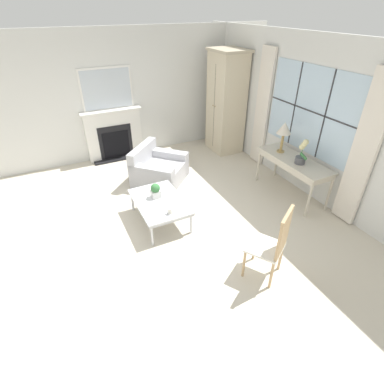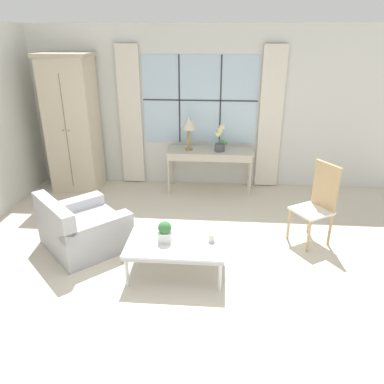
{
  "view_description": "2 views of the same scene",
  "coord_description": "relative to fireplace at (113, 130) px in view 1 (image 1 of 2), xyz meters",
  "views": [
    {
      "loc": [
        3.83,
        -1.22,
        3.2
      ],
      "look_at": [
        0.2,
        0.56,
        0.62
      ],
      "focal_mm": 28.0,
      "sensor_mm": 36.0,
      "label": 1
    },
    {
      "loc": [
        0.4,
        -3.65,
        2.66
      ],
      "look_at": [
        0.07,
        0.42,
        0.91
      ],
      "focal_mm": 35.0,
      "sensor_mm": 36.0,
      "label": 2
    }
  ],
  "objects": [
    {
      "name": "potted_orchid",
      "position": [
        3.28,
        2.57,
        0.26
      ],
      "size": [
        0.23,
        0.18,
        0.47
      ],
      "color": "#4C4C51",
      "rests_on": "console_table"
    },
    {
      "name": "ground_plane",
      "position": [
        2.91,
        -0.05,
        -0.68
      ],
      "size": [
        14.0,
        14.0,
        0.0
      ],
      "primitive_type": "plane",
      "color": "beige"
    },
    {
      "name": "side_chair_wooden",
      "position": [
        4.62,
        0.94,
        -0.07
      ],
      "size": [
        0.61,
        0.61,
        1.1
      ],
      "color": "white",
      "rests_on": "ground_plane"
    },
    {
      "name": "armchair_upholstered",
      "position": [
        1.52,
        0.51,
        -0.43
      ],
      "size": [
        1.35,
        1.35,
        0.74
      ],
      "color": "#B2B2B7",
      "rests_on": "ground_plane"
    },
    {
      "name": "fireplace",
      "position": [
        0.0,
        0.0,
        0.0
      ],
      "size": [
        0.34,
        1.35,
        2.05
      ],
      "color": "black",
      "rests_on": "ground_plane"
    },
    {
      "name": "wall_left",
      "position": [
        -0.12,
        0.55,
        0.72
      ],
      "size": [
        0.06,
        7.2,
        2.8
      ],
      "primitive_type": "cube",
      "color": "silver",
      "rests_on": "ground_plane"
    },
    {
      "name": "console_table",
      "position": [
        3.11,
        2.61,
        -0.01
      ],
      "size": [
        1.5,
        0.56,
        0.75
      ],
      "color": "beige",
      "rests_on": "ground_plane"
    },
    {
      "name": "wall_back_windowed",
      "position": [
        2.91,
        2.97,
        0.71
      ],
      "size": [
        7.2,
        0.14,
        2.8
      ],
      "color": "silver",
      "rests_on": "ground_plane"
    },
    {
      "name": "table_lamp",
      "position": [
        2.74,
        2.59,
        0.52
      ],
      "size": [
        0.27,
        0.27,
        0.59
      ],
      "color": "#9E7F47",
      "rests_on": "console_table"
    },
    {
      "name": "armoire",
      "position": [
        0.71,
        2.58,
        0.5
      ],
      "size": [
        0.88,
        0.7,
        2.35
      ],
      "color": "beige",
      "rests_on": "ground_plane"
    },
    {
      "name": "pillar_candle",
      "position": [
        3.23,
        0.07,
        -0.22
      ],
      "size": [
        0.1,
        0.1,
        0.11
      ],
      "color": "silver",
      "rests_on": "coffee_table"
    },
    {
      "name": "coffee_table",
      "position": [
        2.82,
        0.05,
        -0.31
      ],
      "size": [
        1.14,
        0.76,
        0.42
      ],
      "color": "silver",
      "rests_on": "ground_plane"
    },
    {
      "name": "potted_plant_small",
      "position": [
        2.69,
        0.04,
        -0.14
      ],
      "size": [
        0.16,
        0.16,
        0.25
      ],
      "color": "white",
      "rests_on": "coffee_table"
    }
  ]
}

